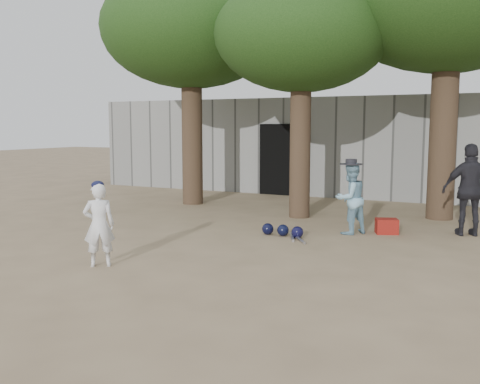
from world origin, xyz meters
The scene contains 9 objects.
ground centered at (0.00, 0.00, 0.00)m, with size 70.00×70.00×0.00m, color #937C5E.
boy_player centered at (-0.64, -1.36, 0.64)m, with size 0.47×0.31×1.28m, color white.
spectator_blue centered at (2.17, 2.76, 0.71)m, with size 0.69×0.54×1.42m, color #83B4CB.
spectator_dark centered at (4.31, 3.61, 0.90)m, with size 1.06×0.44×1.80m, color black.
red_bag centered at (2.84, 3.09, 0.15)m, with size 0.42×0.32×0.30m, color maroon.
back_building centered at (0.00, 10.33, 1.50)m, with size 16.00×5.24×3.00m.
helmet_row centered at (1.06, 1.95, 0.11)m, with size 0.87×0.29×0.23m.
bat_pile centered at (1.39, 1.79, 0.03)m, with size 0.58×0.77×0.06m.
tree_row centered at (0.74, 5.02, 4.69)m, with size 11.40×5.80×6.69m.
Camera 1 is at (4.79, -7.61, 2.13)m, focal length 40.00 mm.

